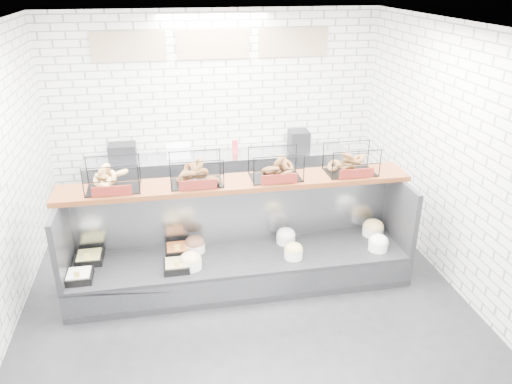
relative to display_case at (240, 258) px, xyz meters
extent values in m
plane|color=black|center=(-0.01, -0.35, -0.32)|extent=(5.50, 5.50, 0.00)
cube|color=white|center=(-0.01, 2.40, 1.18)|extent=(5.00, 0.02, 3.00)
cube|color=white|center=(2.49, -0.35, 1.18)|extent=(0.02, 5.50, 3.00)
cube|color=white|center=(-0.01, -0.35, 2.68)|extent=(5.00, 5.50, 0.02)
cube|color=tan|center=(-1.21, 2.37, 2.18)|extent=(1.05, 0.03, 0.42)
cube|color=tan|center=(-0.01, 2.37, 2.18)|extent=(1.05, 0.03, 0.42)
cube|color=tan|center=(1.19, 2.37, 2.18)|extent=(1.05, 0.03, 0.42)
cube|color=black|center=(-0.01, -0.05, -0.12)|extent=(4.00, 0.90, 0.40)
cube|color=#93969B|center=(-0.01, -0.48, -0.10)|extent=(4.00, 0.03, 0.28)
cube|color=#93969B|center=(-0.01, 0.36, 0.48)|extent=(4.00, 0.08, 0.80)
cube|color=black|center=(-1.98, -0.05, 0.48)|extent=(0.06, 0.90, 0.80)
cube|color=black|center=(1.96, -0.05, 0.48)|extent=(0.06, 0.90, 0.80)
cube|color=black|center=(-1.81, -0.25, 0.12)|extent=(0.28, 0.28, 0.08)
cube|color=white|center=(-1.81, -0.25, 0.15)|extent=(0.24, 0.24, 0.04)
cube|color=#FED558|center=(-1.81, -0.35, 0.21)|extent=(0.06, 0.01, 0.08)
cube|color=black|center=(-1.75, 0.12, 0.12)|extent=(0.31, 0.31, 0.08)
cube|color=#DBCF70|center=(-1.75, 0.12, 0.15)|extent=(0.26, 0.26, 0.04)
cube|color=#FED558|center=(-1.75, 0.02, 0.21)|extent=(0.06, 0.01, 0.08)
cube|color=black|center=(-0.76, -0.23, 0.12)|extent=(0.29, 0.29, 0.08)
cube|color=tan|center=(-0.76, -0.23, 0.15)|extent=(0.24, 0.24, 0.04)
cube|color=#FED558|center=(-0.76, -0.33, 0.21)|extent=(0.06, 0.01, 0.08)
cube|color=black|center=(-0.74, 0.12, 0.12)|extent=(0.28, 0.28, 0.08)
cube|color=orange|center=(-0.74, 0.12, 0.15)|extent=(0.24, 0.24, 0.04)
cube|color=#FED558|center=(-0.74, 0.02, 0.21)|extent=(0.06, 0.01, 0.08)
cylinder|color=white|center=(-0.60, -0.23, 0.13)|extent=(0.25, 0.25, 0.11)
ellipsoid|color=#D2BA81|center=(-0.60, -0.23, 0.19)|extent=(0.24, 0.24, 0.17)
cylinder|color=white|center=(-0.53, 0.13, 0.13)|extent=(0.24, 0.24, 0.11)
ellipsoid|color=brown|center=(-0.53, 0.13, 0.19)|extent=(0.24, 0.24, 0.17)
cylinder|color=white|center=(0.59, -0.23, 0.13)|extent=(0.22, 0.22, 0.11)
ellipsoid|color=#C7BC65|center=(0.59, -0.23, 0.19)|extent=(0.22, 0.22, 0.15)
cylinder|color=white|center=(0.59, 0.14, 0.13)|extent=(0.23, 0.23, 0.11)
ellipsoid|color=white|center=(0.59, 0.14, 0.19)|extent=(0.23, 0.23, 0.16)
cylinder|color=white|center=(1.64, -0.23, 0.13)|extent=(0.24, 0.24, 0.11)
ellipsoid|color=white|center=(1.64, -0.23, 0.19)|extent=(0.23, 0.23, 0.16)
cylinder|color=white|center=(1.73, 0.13, 0.13)|extent=(0.27, 0.27, 0.11)
ellipsoid|color=#F4CB7D|center=(1.73, 0.13, 0.19)|extent=(0.26, 0.26, 0.18)
cube|color=#4E2410|center=(-0.01, 0.17, 0.91)|extent=(4.10, 0.50, 0.06)
cube|color=black|center=(-1.39, 0.17, 1.11)|extent=(0.60, 0.38, 0.34)
cube|color=maroon|center=(-1.39, -0.03, 1.01)|extent=(0.42, 0.02, 0.11)
cube|color=black|center=(-0.47, 0.17, 1.11)|extent=(0.60, 0.38, 0.34)
cube|color=maroon|center=(-0.47, -0.03, 1.01)|extent=(0.42, 0.02, 0.11)
cube|color=black|center=(0.45, 0.17, 1.11)|extent=(0.60, 0.38, 0.34)
cube|color=maroon|center=(0.45, -0.03, 1.01)|extent=(0.42, 0.02, 0.11)
cube|color=black|center=(1.37, 0.17, 1.11)|extent=(0.60, 0.38, 0.34)
cube|color=maroon|center=(1.37, -0.03, 1.01)|extent=(0.42, 0.02, 0.11)
cube|color=#93969B|center=(-0.01, 2.08, 0.13)|extent=(4.00, 0.60, 0.90)
cube|color=black|center=(-1.44, 2.14, 0.70)|extent=(0.40, 0.30, 0.24)
cube|color=silver|center=(-0.62, 2.13, 0.67)|extent=(0.35, 0.28, 0.18)
cylinder|color=red|center=(0.24, 2.07, 0.69)|extent=(0.09, 0.09, 0.22)
cube|color=black|center=(1.26, 2.12, 0.73)|extent=(0.30, 0.30, 0.30)
camera|label=1|loc=(-0.75, -5.10, 3.18)|focal=35.00mm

